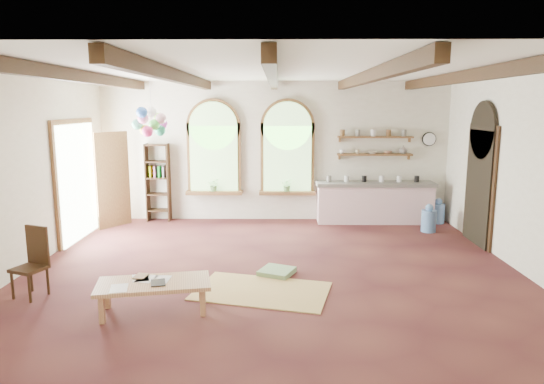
{
  "coord_description": "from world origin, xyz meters",
  "views": [
    {
      "loc": [
        0.08,
        -7.73,
        2.65
      ],
      "look_at": [
        -0.02,
        0.6,
        1.17
      ],
      "focal_mm": 32.0,
      "sensor_mm": 36.0,
      "label": 1
    }
  ],
  "objects_px": {
    "kitchen_counter": "(374,202)",
    "balloon_cluster": "(151,122)",
    "side_chair": "(31,277)",
    "coffee_table": "(154,285)"
  },
  "relations": [
    {
      "from": "kitchen_counter",
      "to": "balloon_cluster",
      "type": "distance_m",
      "value": 5.25
    },
    {
      "from": "kitchen_counter",
      "to": "balloon_cluster",
      "type": "height_order",
      "value": "balloon_cluster"
    },
    {
      "from": "side_chair",
      "to": "balloon_cluster",
      "type": "relative_size",
      "value": 0.87
    },
    {
      "from": "coffee_table",
      "to": "side_chair",
      "type": "distance_m",
      "value": 1.93
    },
    {
      "from": "coffee_table",
      "to": "balloon_cluster",
      "type": "bearing_deg",
      "value": 103.73
    },
    {
      "from": "side_chair",
      "to": "balloon_cluster",
      "type": "distance_m",
      "value": 3.85
    },
    {
      "from": "coffee_table",
      "to": "balloon_cluster",
      "type": "relative_size",
      "value": 1.35
    },
    {
      "from": "kitchen_counter",
      "to": "balloon_cluster",
      "type": "xyz_separation_m",
      "value": [
        -4.71,
        -1.38,
        1.86
      ]
    },
    {
      "from": "kitchen_counter",
      "to": "coffee_table",
      "type": "relative_size",
      "value": 1.74
    },
    {
      "from": "balloon_cluster",
      "to": "coffee_table",
      "type": "bearing_deg",
      "value": -76.27
    }
  ]
}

